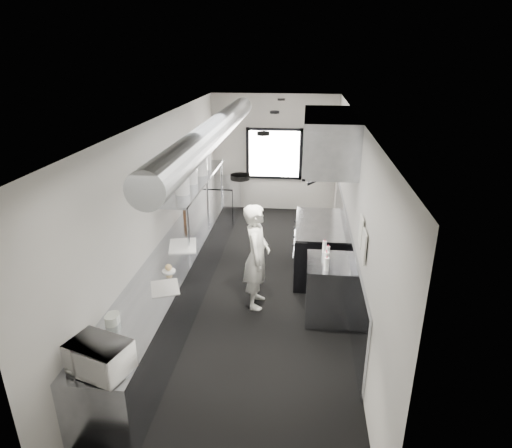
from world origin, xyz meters
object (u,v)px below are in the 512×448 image
(line_cook, at_px, (257,256))
(microwave, at_px, (99,357))
(prep_counter, at_px, (180,275))
(squeeze_bottle_e, at_px, (324,247))
(squeeze_bottle_b, at_px, (327,259))
(plate_stack_d, at_px, (205,160))
(bottle_station, at_px, (328,289))
(squeeze_bottle_c, at_px, (326,257))
(exhaust_hood, at_px, (329,140))
(plate_stack_c, at_px, (201,165))
(knife_block, at_px, (186,217))
(cutting_board, at_px, (183,246))
(plate_stack_b, at_px, (191,176))
(range, at_px, (319,248))
(plate_stack_a, at_px, (182,186))
(deli_tub_a, at_px, (113,318))
(squeeze_bottle_d, at_px, (328,252))
(deli_tub_b, at_px, (111,320))
(small_plate, at_px, (169,271))
(squeeze_bottle_a, at_px, (326,264))
(far_work_table, at_px, (222,200))
(pass_shelf, at_px, (196,181))

(line_cook, bearing_deg, microwave, 156.62)
(prep_counter, bearing_deg, squeeze_bottle_e, 2.81)
(squeeze_bottle_b, bearing_deg, plate_stack_d, 132.00)
(bottle_station, relative_size, squeeze_bottle_c, 5.13)
(prep_counter, xyz_separation_m, microwave, (0.03, -2.76, 0.61))
(exhaust_hood, height_order, line_cook, exhaust_hood)
(plate_stack_c, bearing_deg, plate_stack_d, 92.49)
(knife_block, relative_size, squeeze_bottle_b, 1.11)
(cutting_board, xyz_separation_m, plate_stack_c, (-0.07, 1.72, 0.84))
(cutting_board, relative_size, plate_stack_c, 1.53)
(microwave, distance_m, knife_block, 3.81)
(prep_counter, bearing_deg, knife_block, 97.77)
(line_cook, relative_size, plate_stack_b, 5.91)
(range, bearing_deg, plate_stack_a, -166.14)
(deli_tub_a, relative_size, plate_stack_c, 0.41)
(line_cook, distance_m, plate_stack_b, 1.98)
(knife_block, xyz_separation_m, squeeze_bottle_d, (2.41, -1.11, -0.02))
(microwave, height_order, squeeze_bottle_e, microwave)
(microwave, relative_size, deli_tub_b, 3.54)
(cutting_board, bearing_deg, small_plate, -88.13)
(plate_stack_a, xyz_separation_m, squeeze_bottle_a, (2.29, -1.11, -0.71))
(range, xyz_separation_m, squeeze_bottle_e, (0.04, -1.09, 0.52))
(deli_tub_b, bearing_deg, squeeze_bottle_c, 36.50)
(cutting_board, bearing_deg, microwave, -90.43)
(prep_counter, height_order, deli_tub_a, deli_tub_a)
(line_cook, xyz_separation_m, plate_stack_d, (-1.25, 2.22, 0.93))
(plate_stack_b, bearing_deg, plate_stack_d, 88.92)
(microwave, distance_m, plate_stack_a, 3.47)
(far_work_table, xyz_separation_m, line_cook, (1.21, -3.69, 0.38))
(pass_shelf, xyz_separation_m, squeeze_bottle_b, (2.28, -1.80, -0.54))
(line_cook, distance_m, squeeze_bottle_b, 1.08)
(far_work_table, bearing_deg, plate_stack_c, -90.65)
(microwave, xyz_separation_m, plate_stack_b, (-0.09, 4.00, 0.65))
(small_plate, height_order, plate_stack_b, plate_stack_b)
(line_cook, distance_m, squeeze_bottle_c, 1.06)
(exhaust_hood, bearing_deg, bottle_station, -87.82)
(cutting_board, bearing_deg, plate_stack_c, 92.41)
(small_plate, relative_size, cutting_board, 0.34)
(microwave, distance_m, small_plate, 2.03)
(exhaust_hood, xyz_separation_m, microwave, (-2.22, -3.96, -1.33))
(squeeze_bottle_a, bearing_deg, plate_stack_c, 134.56)
(squeeze_bottle_d, bearing_deg, plate_stack_c, 140.61)
(small_plate, relative_size, plate_stack_d, 0.48)
(exhaust_hood, xyz_separation_m, range, (-0.06, 0.00, -1.92))
(plate_stack_c, height_order, squeeze_bottle_a, plate_stack_c)
(line_cook, relative_size, plate_stack_d, 4.32)
(range, relative_size, squeeze_bottle_d, 9.05)
(pass_shelf, xyz_separation_m, range, (2.23, -0.30, -1.07))
(microwave, height_order, squeeze_bottle_b, microwave)
(plate_stack_c, bearing_deg, cutting_board, -87.59)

